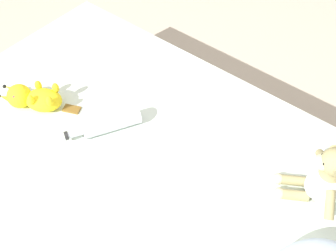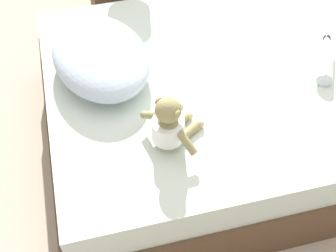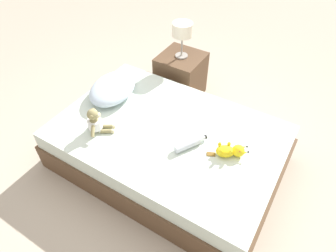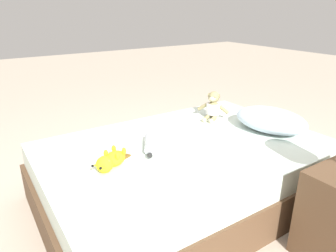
{
  "view_description": "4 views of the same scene",
  "coord_description": "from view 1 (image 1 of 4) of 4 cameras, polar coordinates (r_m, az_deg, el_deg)",
  "views": [
    {
      "loc": [
        0.6,
        0.6,
        1.7
      ],
      "look_at": [
        -0.18,
        -0.03,
        0.54
      ],
      "focal_mm": 44.34,
      "sensor_mm": 36.0,
      "label": 1
    },
    {
      "loc": [
        -1.35,
        0.79,
        1.78
      ],
      "look_at": [
        -0.33,
        0.53,
        0.55
      ],
      "focal_mm": 47.29,
      "sensor_mm": 36.0,
      "label": 2
    },
    {
      "loc": [
        -1.55,
        -0.95,
        2.27
      ],
      "look_at": [
        0.0,
        0.0,
        0.5
      ],
      "focal_mm": 31.52,
      "sensor_mm": 36.0,
      "label": 3
    },
    {
      "loc": [
        1.58,
        -1.18,
        1.35
      ],
      "look_at": [
        -0.12,
        -0.07,
        0.56
      ],
      "focal_mm": 32.81,
      "sensor_mm": 36.0,
      "label": 4
    }
  ],
  "objects": [
    {
      "name": "ground_plane",
      "position": [
        1.9,
        -2.8,
        -14.19
      ],
      "size": [
        16.0,
        16.0,
        0.0
      ],
      "primitive_type": "plane",
      "color": "#B7A893"
    },
    {
      "name": "bed",
      "position": [
        1.71,
        -3.08,
        -10.91
      ],
      "size": [
        1.34,
        2.01,
        0.45
      ],
      "color": "brown",
      "rests_on": "ground_plane"
    },
    {
      "name": "plush_yellow_creature",
      "position": [
        1.78,
        -18.01,
        3.69
      ],
      "size": [
        0.22,
        0.31,
        0.1
      ],
      "color": "yellow",
      "rests_on": "bed"
    },
    {
      "name": "plush_monkey",
      "position": [
        1.49,
        20.64,
        -6.65
      ],
      "size": [
        0.26,
        0.25,
        0.24
      ],
      "color": "#8E8456",
      "rests_on": "bed"
    },
    {
      "name": "glass_bottle",
      "position": [
        1.64,
        -8.06,
        0.39
      ],
      "size": [
        0.29,
        0.19,
        0.07
      ],
      "color": "silver",
      "rests_on": "bed"
    }
  ]
}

